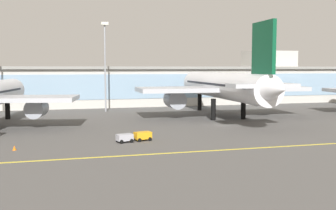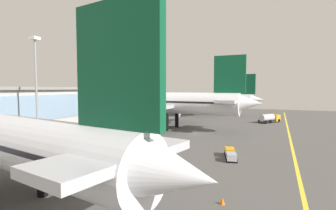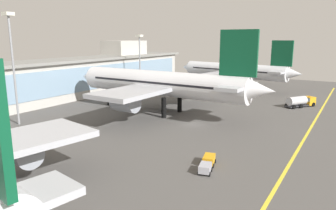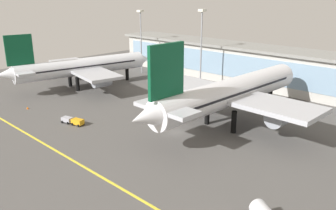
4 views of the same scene
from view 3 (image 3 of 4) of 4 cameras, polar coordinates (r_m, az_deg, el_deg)
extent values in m
plane|color=#514F4C|center=(68.04, 4.57, -3.49)|extent=(180.00, 180.00, 0.00)
cube|color=yellow|center=(61.85, 23.19, -6.05)|extent=(144.00, 0.50, 0.01)
cube|color=beige|center=(96.96, -21.00, 3.77)|extent=(125.61, 12.00, 11.12)
cube|color=#84A3BC|center=(92.21, -18.70, 3.89)|extent=(120.58, 0.20, 7.12)
cube|color=gray|center=(96.36, -21.27, 7.27)|extent=(128.61, 14.00, 0.80)
cube|color=beige|center=(124.13, -7.92, 10.06)|extent=(16.00, 10.00, 6.00)
cylinder|color=#999EA8|center=(45.47, -24.83, -7.64)|extent=(4.50, 5.77, 3.58)
cylinder|color=black|center=(72.74, -0.77, -0.51)|extent=(1.10, 1.10, 4.74)
cylinder|color=black|center=(78.62, 2.11, 0.44)|extent=(1.10, 1.10, 4.74)
cylinder|color=black|center=(88.11, -10.63, 1.50)|extent=(1.10, 1.10, 4.74)
cylinder|color=silver|center=(76.71, -1.52, 3.97)|extent=(7.28, 44.75, 5.92)
cone|color=silver|center=(92.39, -13.97, 4.99)|extent=(5.79, 5.50, 5.63)
cone|color=silver|center=(66.11, 16.19, 2.58)|extent=(5.23, 6.67, 5.04)
cube|color=#84A3BC|center=(89.71, -12.44, 5.53)|extent=(4.57, 4.28, 1.78)
cube|color=black|center=(76.64, -1.52, 4.30)|extent=(7.12, 37.62, 0.47)
cube|color=#B7BAC1|center=(76.81, -1.52, 3.42)|extent=(39.48, 11.89, 0.95)
cylinder|color=#999EA8|center=(69.63, -7.71, 0.46)|extent=(4.32, 5.92, 4.15)
cylinder|color=#999EA8|center=(87.14, 1.71, 2.89)|extent=(4.32, 5.92, 4.15)
cube|color=#0C4C2D|center=(66.88, 12.62, 9.13)|extent=(0.95, 8.04, 9.48)
cube|color=#B7BAC1|center=(67.54, 12.36, 3.35)|extent=(12.68, 5.28, 0.76)
cylinder|color=black|center=(114.53, 12.35, 3.68)|extent=(1.10, 1.10, 4.15)
cylinder|color=black|center=(120.02, 13.75, 3.99)|extent=(1.10, 1.10, 4.15)
cylinder|color=black|center=(126.42, 5.80, 4.66)|extent=(1.10, 1.10, 4.15)
cylinder|color=silver|center=(118.20, 11.82, 6.11)|extent=(11.29, 39.45, 5.19)
cone|color=silver|center=(129.57, 3.55, 6.84)|extent=(5.60, 5.39, 4.93)
cone|color=silver|center=(109.63, 21.70, 5.28)|extent=(5.25, 6.33, 4.41)
cube|color=#84A3BC|center=(127.65, 4.68, 7.16)|extent=(4.41, 4.20, 1.56)
cube|color=black|center=(118.16, 11.82, 6.30)|extent=(10.35, 33.28, 0.41)
cube|color=#B7BAC1|center=(118.26, 11.80, 5.80)|extent=(36.31, 14.83, 0.83)
cylinder|color=#999EA8|center=(110.71, 8.65, 4.44)|extent=(4.39, 5.59, 3.63)
cylinder|color=#999EA8|center=(127.83, 13.35, 5.26)|extent=(4.39, 5.59, 3.63)
cube|color=#0C4C2D|center=(110.55, 19.90, 8.77)|extent=(1.72, 7.05, 8.30)
cube|color=#B7BAC1|center=(110.98, 19.68, 5.70)|extent=(11.82, 6.03, 0.66)
cylinder|color=black|center=(95.38, 23.60, 0.37)|extent=(1.08, 0.86, 1.10)
cylinder|color=black|center=(93.74, 24.79, 0.08)|extent=(1.08, 0.86, 1.10)
cylinder|color=black|center=(92.06, 21.75, 0.14)|extent=(1.08, 0.86, 1.10)
cylinder|color=black|center=(90.36, 22.95, -0.17)|extent=(1.08, 0.86, 1.10)
cylinder|color=black|center=(90.25, 20.66, 0.00)|extent=(1.08, 0.86, 1.10)
cylinder|color=black|center=(88.52, 21.86, -0.32)|extent=(1.08, 0.86, 1.10)
cube|color=#2D2D33|center=(91.36, 22.42, -0.07)|extent=(7.60, 6.11, 0.30)
cube|color=orange|center=(94.19, 24.12, 0.72)|extent=(3.38, 3.46, 2.20)
cube|color=#84A3BC|center=(94.11, 24.15, 1.01)|extent=(3.40, 3.42, 0.88)
cylinder|color=silver|center=(90.72, 22.25, 0.71)|extent=(5.93, 4.99, 2.30)
cube|color=orange|center=(93.98, 24.19, 1.45)|extent=(0.30, 0.40, 0.20)
cylinder|color=black|center=(48.17, 6.70, -9.82)|extent=(0.63, 0.34, 0.60)
cylinder|color=black|center=(47.96, 8.49, -9.98)|extent=(0.63, 0.34, 0.60)
cylinder|color=black|center=(46.52, 6.29, -10.63)|extent=(0.63, 0.34, 0.60)
cylinder|color=black|center=(46.29, 8.14, -10.80)|extent=(0.63, 0.34, 0.60)
cube|color=orange|center=(47.02, 7.43, -9.68)|extent=(2.89, 2.09, 1.10)
cylinder|color=black|center=(45.29, 5.96, -11.27)|extent=(0.63, 0.32, 0.60)
cylinder|color=black|center=(45.06, 7.87, -11.45)|extent=(0.63, 0.32, 0.60)
cylinder|color=black|center=(43.78, 5.53, -12.11)|extent=(0.63, 0.32, 0.60)
cylinder|color=black|center=(43.54, 7.50, -12.30)|extent=(0.63, 0.32, 0.60)
cube|color=#A8A8B2|center=(44.21, 6.73, -11.18)|extent=(2.70, 2.04, 1.00)
cube|color=#2D2D33|center=(45.71, 7.07, -10.87)|extent=(0.61, 0.24, 0.08)
cylinder|color=gray|center=(104.77, -5.09, 7.10)|extent=(0.44, 0.44, 18.49)
cube|color=silver|center=(104.39, -5.19, 12.36)|extent=(1.80, 1.80, 0.70)
cylinder|color=gray|center=(73.13, -26.08, 5.40)|extent=(0.44, 0.44, 22.53)
cube|color=silver|center=(72.96, -26.94, 14.48)|extent=(1.80, 1.80, 0.70)
camera|label=1|loc=(52.21, 87.63, -7.02)|focal=42.69mm
camera|label=2|loc=(12.65, -73.87, -29.01)|focal=27.86mm
camera|label=4|loc=(107.38, 44.30, 14.15)|focal=37.79mm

